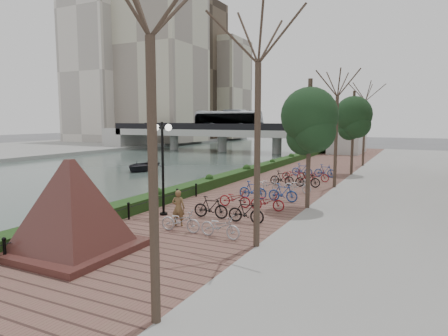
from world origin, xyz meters
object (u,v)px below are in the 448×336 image
Objects in this scene: granite_monument at (71,205)px; boat at (142,166)px; lamppost at (162,148)px; pedestrian at (178,208)px; motorcycle at (88,238)px.

granite_monument is 1.31× the size of boat.
lamppost is 3.23m from pedestrian.
motorcycle is (0.93, -5.71, -2.66)m from lamppost.
granite_monument is 4.73m from pedestrian.
granite_monument is at bearing 57.08° from pedestrian.
lamppost reaches higher than granite_monument.
motorcycle is 26.04m from boat.
boat is at bearing -63.82° from pedestrian.
pedestrian is at bearing 72.70° from granite_monument.
motorcycle is (0.62, 0.05, -1.08)m from granite_monument.
granite_monument is at bearing 161.09° from motorcycle.
lamppost is 21.17m from boat.
pedestrian reaches higher than boat.
granite_monument is 3.97× the size of pedestrian.
pedestrian is 0.33× the size of boat.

